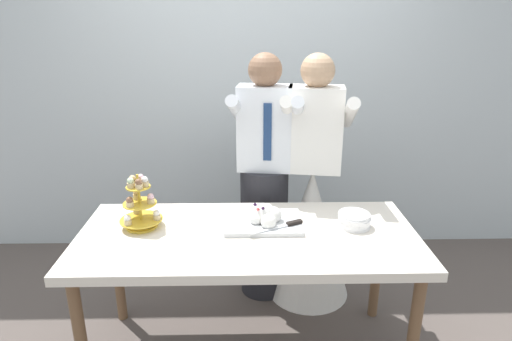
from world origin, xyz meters
The scene contains 7 objects.
rear_wall centered at (0.00, 1.38, 1.45)m, with size 5.20×0.10×2.90m, color silver.
dessert_table centered at (0.00, 0.00, 0.70)m, with size 1.80×0.80×0.78m.
cupcake_stand centered at (-0.58, 0.09, 0.91)m, with size 0.23×0.23×0.31m.
main_cake_tray centered at (0.09, 0.10, 0.81)m, with size 0.42×0.33×0.13m.
plate_stack centered at (0.58, 0.07, 0.81)m, with size 0.18×0.18×0.08m.
person_groom centered at (0.11, 0.63, 0.75)m, with size 0.51×0.54×1.66m.
person_bride centered at (0.43, 0.59, 0.58)m, with size 0.56×0.56×1.66m.
Camera 1 is at (-0.00, -2.07, 1.86)m, focal length 30.64 mm.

